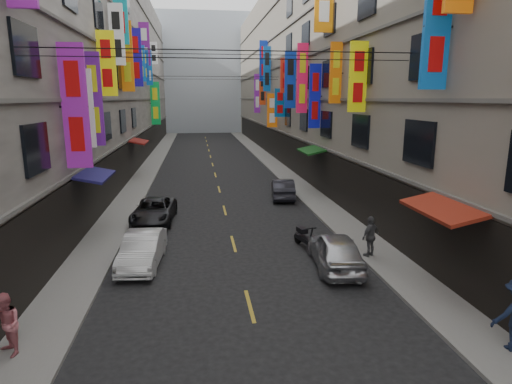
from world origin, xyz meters
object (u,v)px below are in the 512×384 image
object	(u,v)px
car_right_mid	(335,250)
pedestrian_lfar	(6,325)
pedestrian_rfar	(371,236)
car_left_far	(154,211)
car_right_far	(283,189)
car_left_mid	(142,249)
scooter_far_right	(304,238)

from	to	relation	value
car_right_mid	pedestrian_lfar	distance (m)	11.11
car_right_mid	pedestrian_rfar	xyz separation A→B (m)	(1.71, 0.69, 0.26)
car_left_far	car_right_mid	xyz separation A→B (m)	(7.56, -7.37, 0.09)
pedestrian_lfar	car_right_far	bearing A→B (deg)	106.15
car_left_far	car_right_mid	size ratio (longest dim) A/B	1.06
car_right_mid	car_right_far	world-z (taller)	car_right_mid
car_left_mid	pedestrian_lfar	world-z (taller)	pedestrian_lfar
car_left_far	car_right_far	bearing A→B (deg)	33.46
scooter_far_right	car_left_mid	distance (m)	6.92
pedestrian_lfar	scooter_far_right	bearing A→B (deg)	84.99
pedestrian_lfar	car_left_mid	bearing A→B (deg)	114.53
scooter_far_right	pedestrian_lfar	size ratio (longest dim) A/B	1.08
car_left_far	pedestrian_rfar	xyz separation A→B (m)	(9.27, -6.69, 0.35)
car_right_mid	pedestrian_lfar	bearing A→B (deg)	30.30
car_right_mid	car_left_mid	bearing A→B (deg)	-4.27
car_right_mid	pedestrian_lfar	xyz separation A→B (m)	(-10.07, -4.69, 0.23)
car_right_mid	car_right_far	distance (m)	11.84
car_right_far	pedestrian_lfar	xyz separation A→B (m)	(-10.38, -16.52, 0.29)
car_left_mid	car_right_mid	size ratio (longest dim) A/B	0.95
car_left_mid	car_right_far	size ratio (longest dim) A/B	0.99
car_right_mid	pedestrian_lfar	size ratio (longest dim) A/B	2.52
car_left_mid	pedestrian_lfar	size ratio (longest dim) A/B	2.39
car_right_far	pedestrian_lfar	size ratio (longest dim) A/B	2.41
pedestrian_lfar	pedestrian_rfar	bearing A→B (deg)	72.80
scooter_far_right	car_left_mid	size ratio (longest dim) A/B	0.45
car_left_mid	pedestrian_lfar	xyz separation A→B (m)	(-2.62, -5.95, 0.29)
car_right_far	pedestrian_rfar	bearing A→B (deg)	104.67
pedestrian_rfar	pedestrian_lfar	bearing A→B (deg)	-6.12
car_left_mid	car_right_mid	distance (m)	7.56
scooter_far_right	car_right_far	size ratio (longest dim) A/B	0.45
scooter_far_right	car_right_mid	world-z (taller)	car_right_mid
car_left_mid	pedestrian_rfar	xyz separation A→B (m)	(9.17, -0.58, 0.32)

